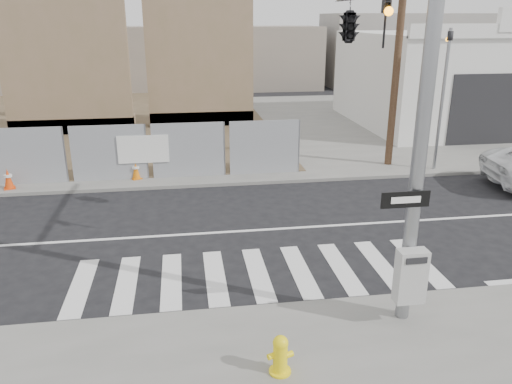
{
  "coord_description": "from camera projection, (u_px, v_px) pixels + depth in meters",
  "views": [
    {
      "loc": [
        -1.59,
        -12.73,
        5.65
      ],
      "look_at": [
        0.22,
        -0.72,
        1.4
      ],
      "focal_mm": 35.0,
      "sensor_mm": 36.0,
      "label": 1
    }
  ],
  "objects": [
    {
      "name": "far_signal_pole",
      "position": [
        445.0,
        80.0,
        18.24
      ],
      "size": [
        0.16,
        0.2,
        5.6
      ],
      "color": "gray",
      "rests_on": "sidewalk_far"
    },
    {
      "name": "concrete_wall_left",
      "position": [
        66.0,
        68.0,
        24.08
      ],
      "size": [
        6.0,
        1.3,
        8.0
      ],
      "color": "#756246",
      "rests_on": "sidewalk_far"
    },
    {
      "name": "signal_pole",
      "position": [
        369.0,
        60.0,
        10.83
      ],
      "size": [
        0.96,
        5.87,
        7.0
      ],
      "color": "gray",
      "rests_on": "sidewalk_near"
    },
    {
      "name": "traffic_cone_c",
      "position": [
        8.0,
        179.0,
        16.98
      ],
      "size": [
        0.46,
        0.46,
        0.71
      ],
      "rotation": [
        0.0,
        0.0,
        0.32
      ],
      "color": "red",
      "rests_on": "sidewalk_far"
    },
    {
      "name": "concrete_wall_right",
      "position": [
        200.0,
        64.0,
        25.93
      ],
      "size": [
        5.5,
        1.3,
        8.0
      ],
      "color": "#756246",
      "rests_on": "sidewalk_far"
    },
    {
      "name": "traffic_cone_d",
      "position": [
        136.0,
        170.0,
        18.03
      ],
      "size": [
        0.45,
        0.45,
        0.66
      ],
      "rotation": [
        0.0,
        0.0,
        0.41
      ],
      "color": "orange",
      "rests_on": "sidewalk_far"
    },
    {
      "name": "sidewalk_far",
      "position": [
        212.0,
        127.0,
        27.02
      ],
      "size": [
        50.0,
        20.0,
        0.12
      ],
      "primitive_type": "cube",
      "color": "slate",
      "rests_on": "ground"
    },
    {
      "name": "utility_pole_right",
      "position": [
        400.0,
        31.0,
        18.3
      ],
      "size": [
        1.6,
        0.28,
        10.0
      ],
      "color": "#503625",
      "rests_on": "sidewalk_far"
    },
    {
      "name": "auto_shop",
      "position": [
        468.0,
        78.0,
        27.2
      ],
      "size": [
        12.0,
        10.2,
        5.95
      ],
      "color": "silver",
      "rests_on": "sidewalk_far"
    },
    {
      "name": "ground",
      "position": [
        245.0,
        231.0,
        13.97
      ],
      "size": [
        100.0,
        100.0,
        0.0
      ],
      "primitive_type": "plane",
      "color": "black",
      "rests_on": "ground"
    },
    {
      "name": "fire_hydrant",
      "position": [
        280.0,
        355.0,
        8.12
      ],
      "size": [
        0.47,
        0.47,
        0.69
      ],
      "rotation": [
        0.0,
        0.0,
        0.36
      ],
      "color": "yellow",
      "rests_on": "sidewalk_near"
    }
  ]
}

